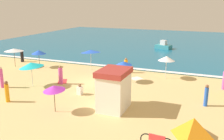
% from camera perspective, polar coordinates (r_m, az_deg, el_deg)
% --- Properties ---
extents(ground_plane, '(60.00, 60.00, 0.00)m').
position_cam_1_polar(ground_plane, '(23.94, -3.78, -2.96)').
color(ground_plane, '#D8B775').
extents(ocean_water, '(60.00, 44.00, 0.10)m').
position_cam_1_polar(ocean_water, '(50.01, 10.48, 6.26)').
color(ocean_water, '#196084').
rests_on(ocean_water, ground_plane).
extents(wave_breaker_foam, '(57.00, 0.70, 0.01)m').
position_cam_1_polar(wave_breaker_foam, '(29.47, 1.58, 0.70)').
color(wave_breaker_foam, white).
rests_on(wave_breaker_foam, ocean_water).
extents(lifeguard_cabana, '(1.95, 2.63, 2.91)m').
position_cam_1_polar(lifeguard_cabana, '(17.73, 0.44, -4.34)').
color(lifeguard_cabana, white).
rests_on(lifeguard_cabana, ground_plane).
extents(beach_umbrella_0, '(2.05, 2.06, 1.98)m').
position_cam_1_polar(beach_umbrella_0, '(17.64, -13.00, -3.99)').
color(beach_umbrella_0, '#4C3823').
rests_on(beach_umbrella_0, ground_plane).
extents(beach_umbrella_1, '(1.93, 1.94, 2.31)m').
position_cam_1_polar(beach_umbrella_1, '(25.41, 12.21, 2.57)').
color(beach_umbrella_1, silver).
rests_on(beach_umbrella_1, ground_plane).
extents(beach_umbrella_2, '(2.87, 2.85, 2.34)m').
position_cam_1_polar(beach_umbrella_2, '(23.62, -17.81, 1.13)').
color(beach_umbrella_2, silver).
rests_on(beach_umbrella_2, ground_plane).
extents(beach_umbrella_4, '(2.34, 2.35, 2.20)m').
position_cam_1_polar(beach_umbrella_4, '(31.83, -21.32, 4.26)').
color(beach_umbrella_4, '#4C3823').
rests_on(beach_umbrella_4, ground_plane).
extents(beach_umbrella_6, '(3.13, 3.13, 2.40)m').
position_cam_1_polar(beach_umbrella_6, '(28.18, -4.84, 4.24)').
color(beach_umbrella_6, silver).
rests_on(beach_umbrella_6, ground_plane).
extents(beach_umbrella_7, '(1.73, 1.72, 2.05)m').
position_cam_1_polar(beach_umbrella_7, '(30.65, -16.26, 3.92)').
color(beach_umbrella_7, '#4C3823').
rests_on(beach_umbrella_7, ground_plane).
extents(beach_umbrella_8, '(2.05, 2.07, 2.11)m').
position_cam_1_polar(beach_umbrella_8, '(23.77, 2.57, 1.49)').
color(beach_umbrella_8, '#4C3823').
rests_on(beach_umbrella_8, ground_plane).
extents(beach_tent, '(2.23, 2.49, 1.14)m').
position_cam_1_polar(beach_tent, '(15.21, 17.95, -12.22)').
color(beach_tent, orange).
rests_on(beach_tent, ground_plane).
extents(beachgoer_0, '(0.44, 0.44, 0.89)m').
position_cam_1_polar(beachgoer_0, '(21.03, -7.28, -4.50)').
color(beachgoer_0, white).
rests_on(beachgoer_0, ground_plane).
extents(beachgoer_2, '(0.44, 0.44, 1.75)m').
position_cam_1_polar(beachgoer_2, '(23.88, -11.54, -1.25)').
color(beachgoer_2, '#D84CA5').
rests_on(beachgoer_2, ground_plane).
extents(beachgoer_3, '(0.54, 0.54, 1.63)m').
position_cam_1_polar(beachgoer_3, '(27.27, 3.15, 0.92)').
color(beachgoer_3, orange).
rests_on(beachgoer_3, ground_plane).
extents(beachgoer_5, '(0.36, 0.36, 1.64)m').
position_cam_1_polar(beachgoer_5, '(19.68, 20.52, -5.44)').
color(beachgoer_5, blue).
rests_on(beachgoer_5, ground_plane).
extents(beachgoer_6, '(0.42, 0.42, 1.92)m').
position_cam_1_polar(beachgoer_6, '(24.45, -23.71, -1.56)').
color(beachgoer_6, '#D84CA5').
rests_on(beachgoer_6, ground_plane).
extents(beachgoer_7, '(0.40, 0.40, 1.66)m').
position_cam_1_polar(beachgoer_7, '(20.80, -22.65, -4.55)').
color(beachgoer_7, orange).
rests_on(beachgoer_7, ground_plane).
extents(beachgoer_9, '(0.47, 0.47, 1.57)m').
position_cam_1_polar(beachgoer_9, '(34.42, -19.67, 2.95)').
color(beachgoer_9, black).
rests_on(beachgoer_9, ground_plane).
extents(beach_towel_0, '(1.42, 1.69, 0.01)m').
position_cam_1_polar(beach_towel_0, '(24.85, -11.14, -2.53)').
color(beach_towel_0, red).
rests_on(beach_towel_0, ground_plane).
extents(beach_towel_1, '(1.42, 1.44, 0.01)m').
position_cam_1_polar(beach_towel_1, '(25.45, 5.51, -1.90)').
color(beach_towel_1, white).
rests_on(beach_towel_1, ground_plane).
extents(small_boat_0, '(2.81, 2.06, 1.39)m').
position_cam_1_polar(small_boat_0, '(42.21, 11.55, 5.35)').
color(small_boat_0, teal).
rests_on(small_boat_0, ocean_water).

